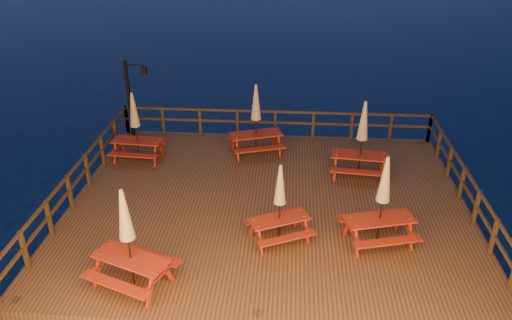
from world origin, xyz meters
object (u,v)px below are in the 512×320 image
object	(u,v)px
picnic_table_0	(280,202)
picnic_table_2	(256,119)
lamp_post	(132,92)
picnic_table_1	(135,126)

from	to	relation	value
picnic_table_0	picnic_table_2	bearing A→B (deg)	75.89
lamp_post	picnic_table_2	world-z (taller)	lamp_post
picnic_table_0	picnic_table_1	xyz separation A→B (m)	(-5.13, 4.41, 0.11)
lamp_post	picnic_table_1	world-z (taller)	lamp_post
picnic_table_2	picnic_table_1	bearing A→B (deg)	172.09
picnic_table_2	lamp_post	bearing A→B (deg)	147.56
picnic_table_1	picnic_table_2	world-z (taller)	picnic_table_2
lamp_post	picnic_table_1	size ratio (longest dim) A/B	1.20
lamp_post	picnic_table_0	bearing A→B (deg)	-47.86
lamp_post	picnic_table_0	xyz separation A→B (m)	(5.76, -6.37, -0.61)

